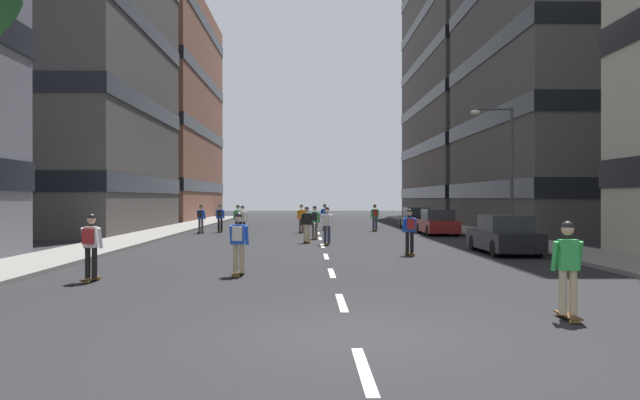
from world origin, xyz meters
TOP-DOWN VIEW (x-y plane):
  - ground_plane at (0.00, 23.28)m, footprint 139.70×139.70m
  - sidewalk_left at (-9.63, 26.19)m, footprint 2.81×64.03m
  - sidewalk_right at (9.63, 26.19)m, footprint 2.81×64.03m
  - lane_markings at (0.00, 23.00)m, footprint 0.16×52.20m
  - building_left_mid at (-18.25, 30.73)m, footprint 14.55×17.92m
  - building_left_far at (-18.25, 53.44)m, footprint 14.55×24.00m
  - building_right_far at (18.25, 53.44)m, footprint 14.55×23.78m
  - parked_car_near at (7.03, 14.03)m, footprint 1.82×4.40m
  - parked_car_mid at (7.03, 26.27)m, footprint 1.82×4.40m
  - parked_car_far at (7.03, 33.19)m, footprint 1.82×4.40m
  - streetlamp_right at (8.98, 20.00)m, footprint 2.13×0.30m
  - skater_0 at (-0.72, 19.82)m, footprint 0.57×0.92m
  - skater_1 at (3.78, 30.33)m, footprint 0.54×0.91m
  - skater_2 at (-0.30, 22.54)m, footprint 0.55×0.92m
  - skater_3 at (-1.05, 28.30)m, footprint 0.57×0.92m
  - skater_4 at (3.19, 13.34)m, footprint 0.55×0.92m
  - skater_5 at (0.51, 31.76)m, footprint 0.56×0.92m
  - skater_6 at (-6.36, 6.27)m, footprint 0.55×0.92m
  - skater_7 at (3.97, 1.12)m, footprint 0.54×0.91m
  - skater_8 at (-7.23, 27.84)m, footprint 0.57×0.92m
  - skater_9 at (-4.22, 23.46)m, footprint 0.57×0.92m
  - skater_10 at (-6.20, 28.90)m, footprint 0.54×0.91m
  - skater_11 at (0.22, 18.50)m, footprint 0.56×0.92m
  - skater_12 at (-4.88, 27.26)m, footprint 0.57×0.92m
  - skater_13 at (-2.64, 7.40)m, footprint 0.55×0.92m

SIDE VIEW (x-z plane):
  - ground_plane at x=0.00m, z-range 0.00..0.00m
  - lane_markings at x=0.00m, z-range 0.00..0.01m
  - sidewalk_left at x=-9.63m, z-range 0.00..0.14m
  - sidewalk_right at x=9.63m, z-range 0.00..0.14m
  - parked_car_near at x=7.03m, z-range -0.06..1.46m
  - parked_car_mid at x=7.03m, z-range -0.06..1.46m
  - parked_car_far at x=7.03m, z-range -0.06..1.46m
  - skater_0 at x=-0.72m, z-range 0.10..1.87m
  - skater_3 at x=-1.05m, z-range 0.10..1.87m
  - skater_7 at x=3.97m, z-range 0.10..1.87m
  - skater_12 at x=-4.88m, z-range 0.10..1.87m
  - skater_1 at x=3.78m, z-range 0.13..1.90m
  - skater_2 at x=-0.30m, z-range 0.13..1.90m
  - skater_4 at x=3.19m, z-range 0.13..1.90m
  - skater_5 at x=0.51m, z-range 0.13..1.90m
  - skater_6 at x=-6.36m, z-range 0.13..1.90m
  - skater_8 at x=-7.23m, z-range 0.13..1.90m
  - skater_9 at x=-4.22m, z-range 0.13..1.90m
  - skater_10 at x=-6.20m, z-range 0.13..1.90m
  - skater_11 at x=0.22m, z-range 0.13..1.90m
  - skater_13 at x=-2.64m, z-range 0.13..1.90m
  - streetlamp_right at x=8.98m, z-range 0.89..7.39m
  - building_left_far at x=-18.25m, z-range 0.09..22.27m
  - building_left_mid at x=-18.25m, z-range 0.09..25.57m
  - building_right_far at x=18.25m, z-range 0.09..31.75m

